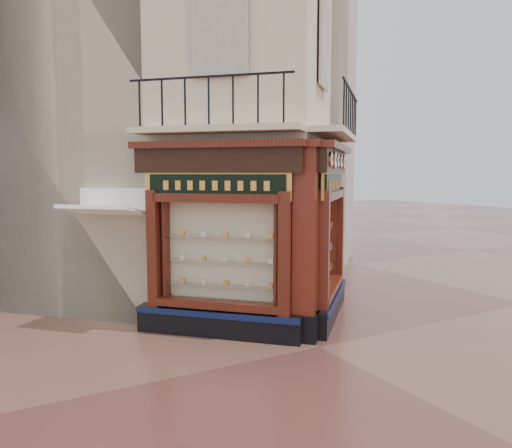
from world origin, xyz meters
TOP-DOWN VIEW (x-y plane):
  - ground at (0.00, 0.00)m, footprint 80.00×80.00m
  - main_building at (0.00, 6.16)m, footprint 11.31×11.31m
  - neighbour_left at (-2.47, 8.63)m, footprint 11.31×11.31m
  - neighbour_right at (2.47, 8.63)m, footprint 11.31×11.31m
  - shopfront_left at (-1.41, 1.57)m, footprint 2.86×2.86m
  - shopfront_right at (1.41, 1.57)m, footprint 2.86×2.86m
  - corner_pilaster at (0.00, 0.50)m, footprint 0.85×0.85m
  - balcony at (0.00, 1.49)m, footprint 5.94×2.97m
  - clock_a at (0.60, 0.50)m, footprint 0.25×0.25m
  - clock_b at (1.05, 0.95)m, footprint 0.30×0.30m
  - clock_c at (1.45, 1.35)m, footprint 0.26×0.26m
  - clock_d at (1.91, 1.81)m, footprint 0.27×0.27m
  - clock_e at (2.39, 2.29)m, footprint 0.28×0.28m
  - awning at (-3.34, 3.13)m, footprint 1.87×1.87m
  - signboard_left at (-1.46, 1.51)m, footprint 2.22×2.22m
  - signboard_right at (1.46, 1.51)m, footprint 2.24×2.24m

SIDE VIEW (x-z plane):
  - ground at x=0.00m, z-range 0.00..0.00m
  - awning at x=-3.34m, z-range -0.14..0.14m
  - corner_pilaster at x=0.00m, z-range -0.04..3.94m
  - shopfront_left at x=-1.41m, z-range -0.01..3.97m
  - shopfront_right at x=1.41m, z-range -0.01..3.97m
  - signboard_right at x=1.46m, z-range 2.80..3.40m
  - signboard_left at x=-1.46m, z-range 2.80..3.40m
  - clock_d at x=1.91m, z-range 3.45..3.79m
  - clock_b at x=1.05m, z-range 3.43..3.81m
  - clock_c at x=1.45m, z-range 3.46..3.78m
  - clock_e at x=2.39m, z-range 3.45..3.79m
  - clock_a at x=0.60m, z-range 3.46..3.78m
  - balcony at x=0.00m, z-range 3.70..4.73m
  - neighbour_left at x=-2.47m, z-range 0.00..11.00m
  - neighbour_right at x=2.47m, z-range 0.00..11.00m
  - main_building at x=0.00m, z-range 0.00..12.00m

